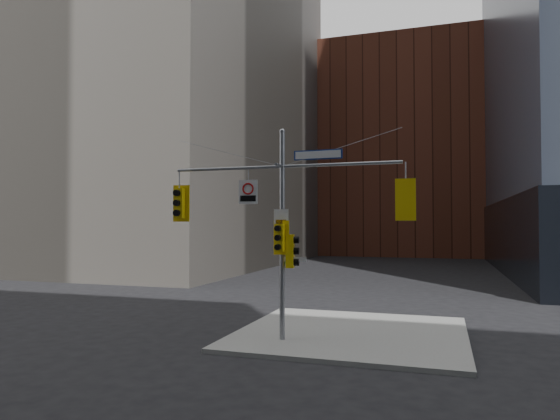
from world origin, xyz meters
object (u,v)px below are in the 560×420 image
Objects in this scene: traffic_light_pole_side at (291,251)px; street_sign_blade at (318,155)px; traffic_light_east_arm at (406,200)px; traffic_light_pole_front at (280,238)px; traffic_light_west_arm at (179,203)px; signal_assembly at (282,213)px; regulatory_sign_arm at (248,191)px.

street_sign_blade reaches higher than traffic_light_pole_side.
traffic_light_east_arm is 4.28m from traffic_light_pole_front.
traffic_light_west_arm reaches higher than traffic_light_east_arm.
signal_assembly is 7.12× the size of traffic_light_pole_side.
traffic_light_pole_side is 1.34× the size of regulatory_sign_arm.
traffic_light_west_arm is at bearing 174.52° from regulatory_sign_arm.
traffic_light_pole_front is at bearing 122.49° from traffic_light_pole_side.
traffic_light_pole_side is at bearing 44.09° from traffic_light_pole_front.
street_sign_blade reaches higher than traffic_light_east_arm.
traffic_light_east_arm is at bearing -3.57° from traffic_light_west_arm.
traffic_light_pole_side is 0.63m from traffic_light_pole_front.
street_sign_blade is 2.75m from regulatory_sign_arm.
traffic_light_west_arm is (-3.95, 0.01, 0.38)m from signal_assembly.
regulatory_sign_arm is (2.71, -0.03, 0.38)m from traffic_light_west_arm.
signal_assembly reaches higher than traffic_light_west_arm.
traffic_light_pole_side is (-3.76, 0.01, -1.67)m from traffic_light_east_arm.
regulatory_sign_arm is (-2.49, -0.02, -1.17)m from street_sign_blade.
traffic_light_pole_front is 0.69× the size of street_sign_blade.
traffic_light_west_arm is 1.19× the size of traffic_light_pole_side.
traffic_light_pole_side is 0.98× the size of traffic_light_pole_front.
signal_assembly is 2.30m from street_sign_blade.
street_sign_blade is at bearing -0.48° from traffic_light_east_arm.
street_sign_blade is (1.25, 0.00, 1.93)m from signal_assembly.
regulatory_sign_arm is at bearing -177.82° from street_sign_blade.
signal_assembly is at bearing 84.18° from traffic_light_pole_side.
traffic_light_east_arm is at bearing -98.45° from traffic_light_pole_side.
traffic_light_pole_front is at bearing -16.08° from regulatory_sign_arm.
traffic_light_pole_front is at bearing -89.93° from signal_assembly.
traffic_light_pole_side is at bearing -3.52° from regulatory_sign_arm.
signal_assembly is at bearing -3.84° from regulatory_sign_arm.
regulatory_sign_arm reaches higher than traffic_light_west_arm.
signal_assembly is 6.94× the size of traffic_light_pole_front.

